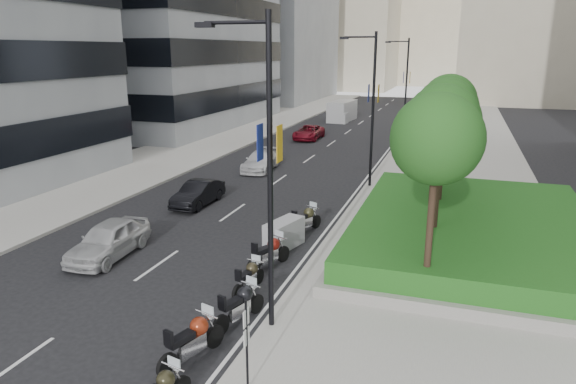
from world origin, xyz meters
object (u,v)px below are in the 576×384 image
at_px(motorcycle_2, 240,305).
at_px(car_b, 198,193).
at_px(lamp_post_1, 370,103).
at_px(motorcycle_1, 193,340).
at_px(car_c, 261,161).
at_px(car_d, 309,132).
at_px(motorcycle_3, 249,277).
at_px(motorcycle_4, 269,253).
at_px(lamp_post_2, 405,84).
at_px(car_a, 109,240).
at_px(delivery_van, 342,112).
at_px(motorcycle_6, 305,220).
at_px(motorcycle_5, 284,234).
at_px(parking_sign, 247,340).
at_px(lamp_post_0, 265,162).

distance_m(motorcycle_2, car_b, 12.71).
xyz_separation_m(lamp_post_1, motorcycle_1, (-1.25, -19.18, -4.44)).
bearing_deg(car_c, car_d, 87.49).
height_order(lamp_post_1, car_c, lamp_post_1).
relative_size(motorcycle_3, motorcycle_4, 0.91).
xyz_separation_m(motorcycle_1, motorcycle_3, (-0.17, 4.25, -0.10)).
xyz_separation_m(lamp_post_2, car_d, (-8.17, -2.56, -4.43)).
xyz_separation_m(motorcycle_2, motorcycle_4, (-0.59, 4.12, 0.01)).
bearing_deg(car_a, delivery_van, 86.76).
xyz_separation_m(lamp_post_1, motorcycle_6, (-1.29, -8.64, -4.48)).
height_order(car_c, car_d, car_c).
relative_size(motorcycle_2, motorcycle_5, 1.02).
xyz_separation_m(motorcycle_6, delivery_van, (-6.75, 37.30, 0.47)).
bearing_deg(delivery_van, car_d, -85.84).
bearing_deg(motorcycle_1, parking_sign, -95.98).
height_order(lamp_post_0, motorcycle_6, lamp_post_0).
distance_m(parking_sign, motorcycle_6, 11.56).
relative_size(motorcycle_4, motorcycle_5, 1.01).
xyz_separation_m(motorcycle_1, motorcycle_6, (-0.04, 10.54, -0.04)).
height_order(motorcycle_6, car_a, car_a).
xyz_separation_m(parking_sign, motorcycle_2, (-1.52, 3.02, -0.86)).
bearing_deg(car_b, parking_sign, -56.82).
relative_size(lamp_post_2, car_a, 2.12).
distance_m(car_a, delivery_van, 42.53).
xyz_separation_m(lamp_post_0, motorcycle_5, (-1.58, 6.22, -4.46)).
relative_size(lamp_post_2, motorcycle_3, 4.60).
bearing_deg(motorcycle_3, delivery_van, 17.09).
relative_size(motorcycle_1, car_c, 0.51).
bearing_deg(motorcycle_2, car_c, 37.33).
xyz_separation_m(lamp_post_2, motorcycle_1, (-1.25, -37.18, -4.44)).
relative_size(motorcycle_1, delivery_van, 0.41).
height_order(car_d, delivery_van, delivery_van).
xyz_separation_m(motorcycle_5, delivery_van, (-6.46, 39.44, 0.46)).
relative_size(motorcycle_4, car_b, 0.56).
bearing_deg(car_b, lamp_post_2, 72.94).
height_order(motorcycle_2, motorcycle_6, motorcycle_2).
distance_m(lamp_post_0, motorcycle_3, 5.19).
bearing_deg(car_b, motorcycle_2, -55.34).
bearing_deg(motorcycle_2, car_d, 30.33).
bearing_deg(delivery_van, motorcycle_3, -76.66).
xyz_separation_m(car_a, delivery_van, (-0.12, 42.53, 0.34)).
bearing_deg(motorcycle_6, motorcycle_1, -156.54).
relative_size(motorcycle_6, car_d, 0.45).
relative_size(lamp_post_2, motorcycle_4, 4.19).
height_order(motorcycle_1, motorcycle_6, motorcycle_1).
xyz_separation_m(lamp_post_2, car_c, (-7.77, -15.69, -4.42)).
bearing_deg(car_b, car_c, 89.92).
relative_size(lamp_post_2, motorcycle_6, 4.32).
xyz_separation_m(lamp_post_0, parking_sign, (0.66, -3.00, -3.61)).
relative_size(motorcycle_2, motorcycle_6, 1.04).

